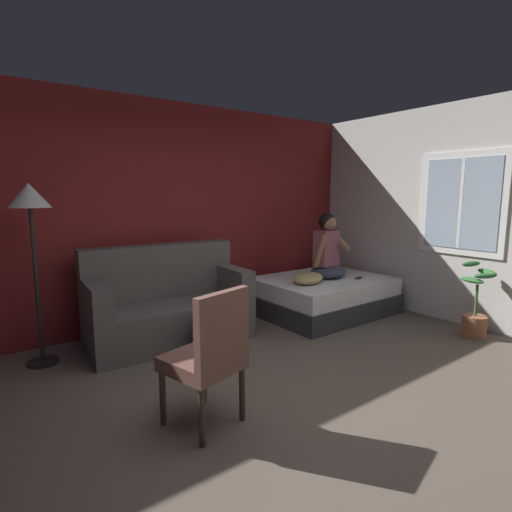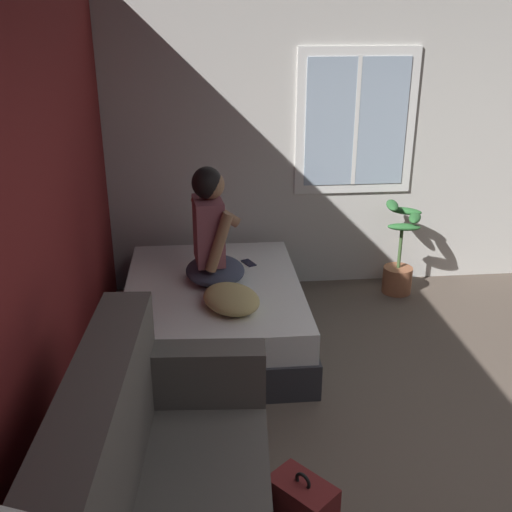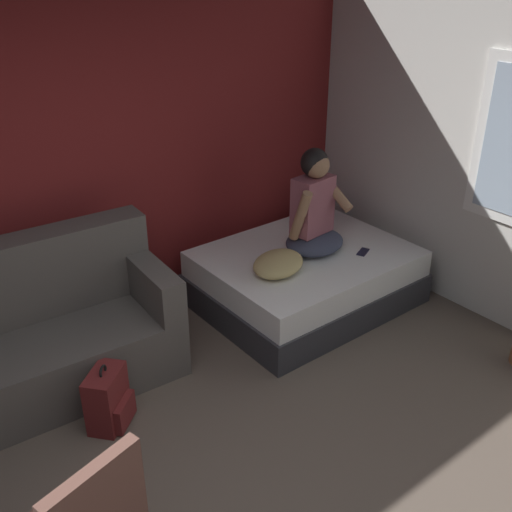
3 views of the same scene
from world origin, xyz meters
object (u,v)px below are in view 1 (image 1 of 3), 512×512
at_px(bed, 323,295).
at_px(backpack, 207,337).
at_px(person_seated, 328,252).
at_px(throw_pillow, 308,278).
at_px(side_chair, 209,353).
at_px(couch, 167,305).
at_px(cell_phone, 359,278).
at_px(potted_plant, 475,310).
at_px(floor_lamp, 31,213).

relative_size(bed, backpack, 3.75).
bearing_deg(person_seated, throw_pillow, -166.46).
bearing_deg(side_chair, couch, 75.02).
bearing_deg(cell_phone, throw_pillow, 52.75).
bearing_deg(potted_plant, side_chair, 175.99).
relative_size(cell_phone, potted_plant, 0.17).
bearing_deg(floor_lamp, cell_phone, -10.81).
bearing_deg(side_chair, cell_phone, 21.14).
bearing_deg(backpack, potted_plant, -26.07).
xyz_separation_m(throw_pillow, floor_lamp, (-2.95, 0.53, 0.88)).
height_order(side_chair, backpack, side_chair).
relative_size(couch, cell_phone, 12.16).
xyz_separation_m(bed, backpack, (-2.00, -0.35, -0.04)).
bearing_deg(floor_lamp, side_chair, -67.67).
bearing_deg(couch, backpack, -78.30).
xyz_separation_m(backpack, cell_phone, (2.36, 0.05, 0.29)).
xyz_separation_m(person_seated, potted_plant, (0.64, -1.67, -0.53)).
xyz_separation_m(bed, side_chair, (-2.60, -1.44, 0.30)).
height_order(bed, throw_pillow, throw_pillow).
bearing_deg(bed, cell_phone, -39.25).
bearing_deg(person_seated, cell_phone, -44.60).
distance_m(throw_pillow, cell_phone, 0.79).
xyz_separation_m(couch, backpack, (0.13, -0.64, -0.20)).
bearing_deg(person_seated, couch, 172.40).
distance_m(side_chair, floor_lamp, 2.20).
bearing_deg(throw_pillow, side_chair, -148.78).
bearing_deg(bed, potted_plant, -67.03).
bearing_deg(backpack, side_chair, -118.61).
distance_m(backpack, potted_plant, 3.02).
height_order(side_chair, person_seated, person_seated).
height_order(person_seated, backpack, person_seated).
height_order(bed, cell_phone, cell_phone).
height_order(bed, floor_lamp, floor_lamp).
distance_m(couch, cell_phone, 2.57).
xyz_separation_m(cell_phone, potted_plant, (0.34, -1.38, -0.18)).
bearing_deg(couch, potted_plant, -34.68).
bearing_deg(cell_phone, side_chair, 87.27).
bearing_deg(side_chair, bed, 29.08).
height_order(backpack, cell_phone, cell_phone).
distance_m(bed, floor_lamp, 3.59).
height_order(person_seated, throw_pillow, person_seated).
xyz_separation_m(bed, floor_lamp, (-3.36, 0.41, 1.19)).
bearing_deg(bed, throw_pillow, -164.08).
bearing_deg(backpack, floor_lamp, 150.72).
height_order(side_chair, cell_phone, side_chair).
bearing_deg(potted_plant, couch, 145.32).
relative_size(backpack, potted_plant, 0.54).
relative_size(side_chair, person_seated, 1.12).
relative_size(couch, floor_lamp, 1.03).
distance_m(person_seated, cell_phone, 0.55).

